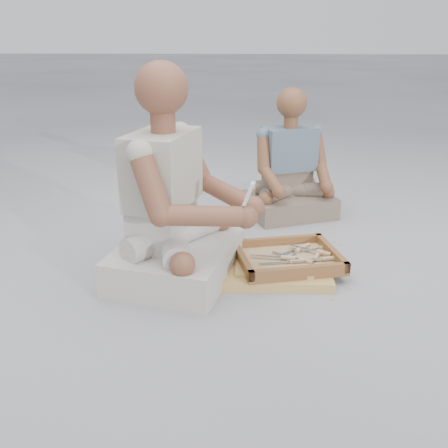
# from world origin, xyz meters

# --- Properties ---
(ground) EXTENTS (60.00, 60.00, 0.00)m
(ground) POSITION_xyz_m (0.00, 0.00, 0.00)
(ground) COLOR #A4A4A9
(ground) RESTS_ON ground
(carved_panel) EXTENTS (0.69, 0.47, 0.05)m
(carved_panel) POSITION_xyz_m (0.10, 0.29, 0.02)
(carved_panel) COLOR #A98941
(carved_panel) RESTS_ON ground
(tool_tray) EXTENTS (0.56, 0.49, 0.06)m
(tool_tray) POSITION_xyz_m (0.24, 0.30, 0.07)
(tool_tray) COLOR brown
(tool_tray) RESTS_ON carved_panel
(chisel_0) EXTENTS (0.20, 0.12, 0.02)m
(chisel_0) POSITION_xyz_m (0.42, 0.43, 0.07)
(chisel_0) COLOR silver
(chisel_0) RESTS_ON tool_tray
(chisel_1) EXTENTS (0.18, 0.16, 0.02)m
(chisel_1) POSITION_xyz_m (0.32, 0.42, 0.07)
(chisel_1) COLOR silver
(chisel_1) RESTS_ON tool_tray
(chisel_2) EXTENTS (0.22, 0.07, 0.02)m
(chisel_2) POSITION_xyz_m (0.42, 0.28, 0.08)
(chisel_2) COLOR silver
(chisel_2) RESTS_ON tool_tray
(chisel_3) EXTENTS (0.10, 0.21, 0.02)m
(chisel_3) POSITION_xyz_m (0.37, 0.29, 0.07)
(chisel_3) COLOR silver
(chisel_3) RESTS_ON tool_tray
(chisel_4) EXTENTS (0.20, 0.12, 0.02)m
(chisel_4) POSITION_xyz_m (0.40, 0.35, 0.08)
(chisel_4) COLOR silver
(chisel_4) RESTS_ON tool_tray
(chisel_5) EXTENTS (0.20, 0.13, 0.02)m
(chisel_5) POSITION_xyz_m (0.31, 0.27, 0.07)
(chisel_5) COLOR silver
(chisel_5) RESTS_ON tool_tray
(chisel_6) EXTENTS (0.22, 0.04, 0.02)m
(chisel_6) POSITION_xyz_m (0.22, 0.28, 0.08)
(chisel_6) COLOR silver
(chisel_6) RESTS_ON tool_tray
(chisel_7) EXTENTS (0.10, 0.21, 0.02)m
(chisel_7) POSITION_xyz_m (0.29, 0.38, 0.07)
(chisel_7) COLOR silver
(chisel_7) RESTS_ON tool_tray
(chisel_8) EXTENTS (0.22, 0.06, 0.02)m
(chisel_8) POSITION_xyz_m (0.26, 0.25, 0.07)
(chisel_8) COLOR silver
(chisel_8) RESTS_ON tool_tray
(wood_chip_0) EXTENTS (0.02, 0.02, 0.00)m
(wood_chip_0) POSITION_xyz_m (-0.03, 0.07, 0.00)
(wood_chip_0) COLOR tan
(wood_chip_0) RESTS_ON ground
(wood_chip_1) EXTENTS (0.02, 0.02, 0.00)m
(wood_chip_1) POSITION_xyz_m (0.43, 0.03, 0.00)
(wood_chip_1) COLOR tan
(wood_chip_1) RESTS_ON ground
(wood_chip_2) EXTENTS (0.02, 0.02, 0.00)m
(wood_chip_2) POSITION_xyz_m (0.42, 0.19, 0.00)
(wood_chip_2) COLOR tan
(wood_chip_2) RESTS_ON ground
(wood_chip_3) EXTENTS (0.02, 0.02, 0.00)m
(wood_chip_3) POSITION_xyz_m (-0.10, 0.57, 0.00)
(wood_chip_3) COLOR tan
(wood_chip_3) RESTS_ON ground
(wood_chip_4) EXTENTS (0.02, 0.02, 0.00)m
(wood_chip_4) POSITION_xyz_m (0.03, 0.67, 0.00)
(wood_chip_4) COLOR tan
(wood_chip_4) RESTS_ON ground
(wood_chip_5) EXTENTS (0.02, 0.02, 0.00)m
(wood_chip_5) POSITION_xyz_m (-0.06, 0.25, 0.00)
(wood_chip_5) COLOR tan
(wood_chip_5) RESTS_ON ground
(wood_chip_6) EXTENTS (0.02, 0.02, 0.00)m
(wood_chip_6) POSITION_xyz_m (0.26, 0.22, 0.00)
(wood_chip_6) COLOR tan
(wood_chip_6) RESTS_ON ground
(wood_chip_7) EXTENTS (0.02, 0.02, 0.00)m
(wood_chip_7) POSITION_xyz_m (-0.02, 0.12, 0.00)
(wood_chip_7) COLOR tan
(wood_chip_7) RESTS_ON ground
(wood_chip_8) EXTENTS (0.02, 0.02, 0.00)m
(wood_chip_8) POSITION_xyz_m (0.53, 0.68, 0.00)
(wood_chip_8) COLOR tan
(wood_chip_8) RESTS_ON ground
(wood_chip_9) EXTENTS (0.02, 0.02, 0.00)m
(wood_chip_9) POSITION_xyz_m (0.42, 0.49, 0.00)
(wood_chip_9) COLOR tan
(wood_chip_9) RESTS_ON ground
(wood_chip_10) EXTENTS (0.02, 0.02, 0.00)m
(wood_chip_10) POSITION_xyz_m (0.33, 0.50, 0.00)
(wood_chip_10) COLOR tan
(wood_chip_10) RESTS_ON ground
(wood_chip_11) EXTENTS (0.02, 0.02, 0.00)m
(wood_chip_11) POSITION_xyz_m (0.56, 0.64, 0.00)
(wood_chip_11) COLOR tan
(wood_chip_11) RESTS_ON ground
(wood_chip_12) EXTENTS (0.02, 0.02, 0.00)m
(wood_chip_12) POSITION_xyz_m (0.17, 0.51, 0.00)
(wood_chip_12) COLOR tan
(wood_chip_12) RESTS_ON ground
(wood_chip_13) EXTENTS (0.02, 0.02, 0.00)m
(wood_chip_13) POSITION_xyz_m (-0.05, 0.20, 0.00)
(wood_chip_13) COLOR tan
(wood_chip_13) RESTS_ON ground
(wood_chip_14) EXTENTS (0.02, 0.02, 0.00)m
(wood_chip_14) POSITION_xyz_m (0.07, 0.45, 0.00)
(wood_chip_14) COLOR tan
(wood_chip_14) RESTS_ON ground
(craftsman) EXTENTS (0.73, 0.73, 0.99)m
(craftsman) POSITION_xyz_m (-0.29, 0.21, 0.34)
(craftsman) COLOR beige
(craftsman) RESTS_ON ground
(companion) EXTENTS (0.63, 0.57, 0.80)m
(companion) POSITION_xyz_m (0.29, 1.14, 0.27)
(companion) COLOR #7F6D5B
(companion) RESTS_ON ground
(mobile_phone) EXTENTS (0.06, 0.05, 0.10)m
(mobile_phone) POSITION_xyz_m (0.05, 0.07, 0.47)
(mobile_phone) COLOR silver
(mobile_phone) RESTS_ON craftsman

